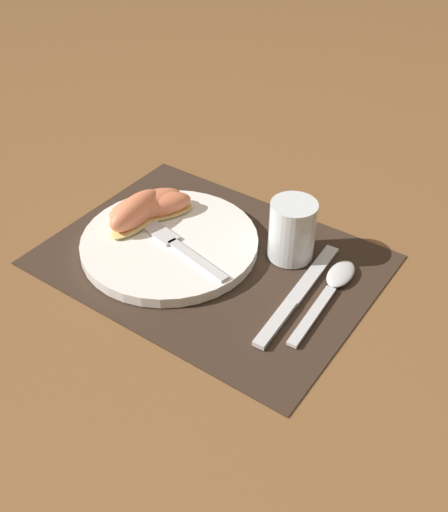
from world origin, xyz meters
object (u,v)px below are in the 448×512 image
object	(u,v)px
juice_glass	(292,233)
fork	(177,245)
spoon	(333,284)
plate	(170,243)
citrus_wedge_0	(160,206)
knife	(297,295)
citrus_wedge_1	(146,207)
citrus_wedge_2	(137,212)

from	to	relation	value
juice_glass	fork	xyz separation A→B (m)	(-0.13, -0.09, -0.02)
spoon	fork	world-z (taller)	fork
plate	spoon	size ratio (longest dim) A/B	1.40
juice_glass	citrus_wedge_0	size ratio (longest dim) A/B	0.81
citrus_wedge_0	knife	bearing A→B (deg)	-6.07
juice_glass	citrus_wedge_1	bearing A→B (deg)	-164.66
knife	citrus_wedge_1	bearing A→B (deg)	177.37
plate	spoon	bearing A→B (deg)	14.11
knife	juice_glass	bearing A→B (deg)	125.97
juice_glass	spoon	world-z (taller)	juice_glass
fork	plate	bearing A→B (deg)	160.43
plate	citrus_wedge_0	distance (m)	0.07
citrus_wedge_1	citrus_wedge_2	bearing A→B (deg)	-88.27
juice_glass	knife	world-z (taller)	juice_glass
citrus_wedge_1	citrus_wedge_2	world-z (taller)	citrus_wedge_2
juice_glass	fork	bearing A→B (deg)	-144.98
juice_glass	citrus_wedge_1	xyz separation A→B (m)	(-0.22, -0.06, -0.01)
citrus_wedge_1	citrus_wedge_2	xyz separation A→B (m)	(0.00, -0.02, 0.00)
citrus_wedge_0	citrus_wedge_1	xyz separation A→B (m)	(-0.01, -0.02, 0.00)
spoon	citrus_wedge_1	distance (m)	0.31
plate	citrus_wedge_0	xyz separation A→B (m)	(-0.05, 0.04, 0.02)
citrus_wedge_1	citrus_wedge_2	distance (m)	0.02
spoon	citrus_wedge_0	xyz separation A→B (m)	(-0.29, -0.02, 0.03)
spoon	juice_glass	bearing A→B (deg)	162.11
juice_glass	knife	size ratio (longest dim) A/B	0.39
juice_glass	knife	distance (m)	0.10
spoon	citrus_wedge_1	xyz separation A→B (m)	(-0.31, -0.03, 0.03)
plate	fork	distance (m)	0.02
plate	juice_glass	xyz separation A→B (m)	(0.16, 0.09, 0.03)
plate	citrus_wedge_2	distance (m)	0.07
spoon	fork	xyz separation A→B (m)	(-0.22, -0.07, 0.01)
juice_glass	citrus_wedge_0	distance (m)	0.21
knife	fork	xyz separation A→B (m)	(-0.19, -0.02, 0.02)
citrus_wedge_2	juice_glass	bearing A→B (deg)	20.79
citrus_wedge_1	knife	bearing A→B (deg)	-2.63
plate	citrus_wedge_2	world-z (taller)	citrus_wedge_2
citrus_wedge_2	citrus_wedge_1	bearing A→B (deg)	91.73
knife	citrus_wedge_2	xyz separation A→B (m)	(-0.27, -0.01, 0.03)
citrus_wedge_0	plate	bearing A→B (deg)	-38.84
knife	citrus_wedge_2	size ratio (longest dim) A/B	2.04
plate	knife	xyz separation A→B (m)	(0.21, 0.01, -0.01)
fork	citrus_wedge_2	xyz separation A→B (m)	(-0.09, 0.01, 0.02)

